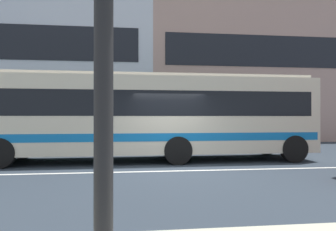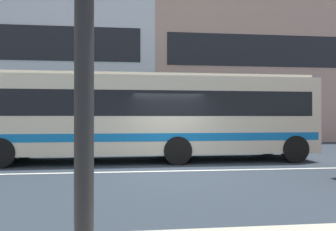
# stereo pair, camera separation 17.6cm
# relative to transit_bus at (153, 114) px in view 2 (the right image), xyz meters

# --- Properties ---
(ground_plane) EXTENTS (160.00, 160.00, 0.00)m
(ground_plane) POSITION_rel_transit_bus_xyz_m (0.49, -2.45, -1.80)
(ground_plane) COLOR #2B343E
(lane_centre_line) EXTENTS (60.00, 0.16, 0.01)m
(lane_centre_line) POSITION_rel_transit_bus_xyz_m (0.49, -2.45, -1.80)
(lane_centre_line) COLOR silver
(lane_centre_line) RESTS_ON ground_plane
(hedge_row_far) EXTENTS (17.93, 1.10, 0.86)m
(hedge_row_far) POSITION_rel_transit_bus_xyz_m (-2.71, 3.80, -1.37)
(hedge_row_far) COLOR #184725
(hedge_row_far) RESTS_ON ground_plane
(apartment_block_right) EXTENTS (19.31, 8.86, 10.43)m
(apartment_block_right) POSITION_rel_transit_bus_xyz_m (10.23, 12.09, 3.41)
(apartment_block_right) COLOR tan
(apartment_block_right) RESTS_ON ground_plane
(transit_bus) EXTENTS (12.32, 2.77, 3.27)m
(transit_bus) POSITION_rel_transit_bus_xyz_m (0.00, 0.00, 0.00)
(transit_bus) COLOR beige
(transit_bus) RESTS_ON ground_plane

